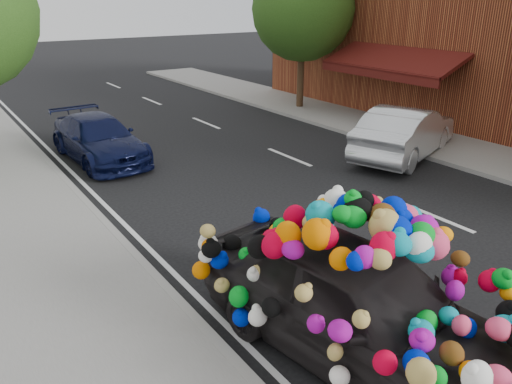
% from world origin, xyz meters
% --- Properties ---
extents(ground, '(100.00, 100.00, 0.00)m').
position_xyz_m(ground, '(0.00, 0.00, 0.00)').
color(ground, black).
rests_on(ground, ground).
extents(sidewalk, '(4.00, 60.00, 0.12)m').
position_xyz_m(sidewalk, '(-4.30, 0.00, 0.06)').
color(sidewalk, gray).
rests_on(sidewalk, ground).
extents(kerb, '(0.15, 60.00, 0.13)m').
position_xyz_m(kerb, '(-2.35, 0.00, 0.07)').
color(kerb, gray).
rests_on(kerb, ground).
extents(footpath_far, '(3.00, 40.00, 0.12)m').
position_xyz_m(footpath_far, '(8.20, 3.00, 0.06)').
color(footpath_far, gray).
rests_on(footpath_far, ground).
extents(lane_markings, '(6.00, 50.00, 0.01)m').
position_xyz_m(lane_markings, '(3.60, 0.00, 0.01)').
color(lane_markings, silver).
rests_on(lane_markings, ground).
extents(tree_far_b, '(4.00, 4.00, 5.90)m').
position_xyz_m(tree_far_b, '(8.00, 10.00, 3.89)').
color(tree_far_b, '#332114').
rests_on(tree_far_b, ground).
extents(plush_art_car, '(2.88, 5.02, 2.20)m').
position_xyz_m(plush_art_car, '(-0.94, -2.26, 1.13)').
color(plush_art_car, black).
rests_on(plush_art_car, ground).
extents(navy_sedan, '(1.91, 4.32, 1.23)m').
position_xyz_m(navy_sedan, '(-0.99, 7.84, 0.62)').
color(navy_sedan, black).
rests_on(navy_sedan, ground).
extents(silver_hatchback, '(4.73, 3.00, 1.47)m').
position_xyz_m(silver_hatchback, '(6.36, 3.18, 0.74)').
color(silver_hatchback, silver).
rests_on(silver_hatchback, ground).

